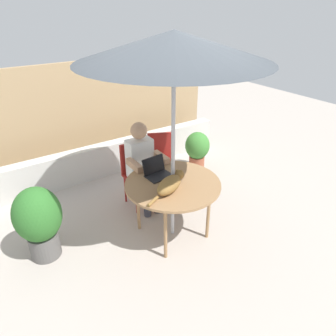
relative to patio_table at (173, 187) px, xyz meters
The scene contains 12 objects.
ground_plane 0.69m from the patio_table, ahead, with size 14.00×14.00×0.00m, color #ADA399.
fence_back 2.55m from the patio_table, 90.00° to the left, with size 4.76×0.08×1.76m, color tan.
planter_wall_low 1.94m from the patio_table, 90.00° to the left, with size 4.28×0.20×0.54m, color beige.
patio_table is the anchor object (origin of this frame).
patio_umbrella 1.55m from the patio_table, ahead, with size 1.92×1.92×2.38m.
chair_occupied 0.88m from the patio_table, 90.00° to the left, with size 0.40×0.40×0.91m.
chair_empty 1.06m from the patio_table, 64.00° to the left, with size 0.53×0.53×0.91m.
person_seated 0.71m from the patio_table, 90.00° to the left, with size 0.48×0.48×1.25m.
laptop 0.30m from the patio_table, 102.89° to the left, with size 0.32×0.27×0.21m.
cat 0.22m from the patio_table, 134.17° to the right, with size 0.62×0.34×0.17m.
potted_plant_near_fence 1.53m from the patio_table, 160.74° to the left, with size 0.52×0.52×0.90m.
potted_plant_by_chair 1.77m from the patio_table, 41.34° to the left, with size 0.41×0.41×0.69m.
Camera 1 is at (-1.77, -2.52, 2.62)m, focal length 33.11 mm.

